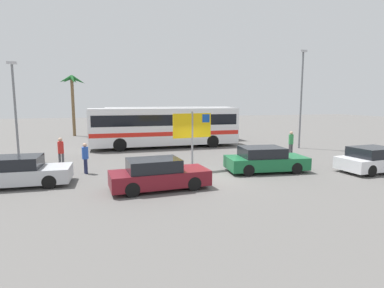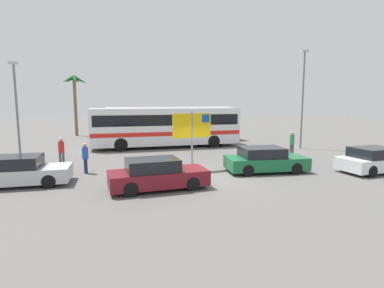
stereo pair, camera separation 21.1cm
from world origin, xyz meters
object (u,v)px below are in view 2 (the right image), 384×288
at_px(pedestrian_by_bus, 292,142).
at_px(car_white, 375,160).
at_px(car_silver, 20,171).
at_px(pedestrian_near_sign, 85,156).
at_px(car_maroon, 157,174).
at_px(pedestrian_crossing_lot, 61,150).
at_px(bus_rear_coach, 172,122).
at_px(ferry_sign, 193,128).
at_px(car_green, 265,160).
at_px(bus_front_coach, 166,125).

bearing_deg(pedestrian_by_bus, car_white, -171.28).
bearing_deg(car_silver, pedestrian_near_sign, 33.13).
distance_m(car_maroon, pedestrian_crossing_lot, 7.29).
xyz_separation_m(bus_rear_coach, car_maroon, (-3.91, -15.77, -1.15)).
xyz_separation_m(bus_rear_coach, pedestrian_near_sign, (-7.04, -11.91, -0.84)).
bearing_deg(ferry_sign, pedestrian_crossing_lot, 150.59).
distance_m(ferry_sign, pedestrian_near_sign, 5.79).
bearing_deg(car_green, ferry_sign, 166.24).
xyz_separation_m(car_maroon, pedestrian_crossing_lot, (-4.52, 5.70, 0.38)).
height_order(car_green, car_white, same).
height_order(bus_rear_coach, car_white, bus_rear_coach).
relative_size(ferry_sign, car_green, 0.73).
height_order(car_silver, pedestrian_near_sign, pedestrian_near_sign).
bearing_deg(car_silver, car_green, -0.34).
bearing_deg(pedestrian_crossing_lot, bus_rear_coach, -25.90).
bearing_deg(car_silver, bus_front_coach, 50.79).
bearing_deg(pedestrian_near_sign, car_white, -34.58).
height_order(pedestrian_near_sign, pedestrian_crossing_lot, pedestrian_crossing_lot).
height_order(bus_rear_coach, car_silver, bus_rear_coach).
distance_m(bus_front_coach, car_white, 14.93).
relative_size(bus_front_coach, ferry_sign, 3.70).
xyz_separation_m(car_silver, pedestrian_by_bus, (15.95, 3.31, 0.37)).
relative_size(car_green, car_white, 1.05).
distance_m(bus_rear_coach, pedestrian_near_sign, 13.86).
distance_m(car_white, car_maroon, 11.69).
height_order(pedestrian_near_sign, pedestrian_by_bus, pedestrian_by_bus).
relative_size(bus_front_coach, pedestrian_crossing_lot, 6.88).
xyz_separation_m(bus_rear_coach, car_green, (2.16, -14.00, -1.15)).
bearing_deg(ferry_sign, car_maroon, -137.19).
relative_size(bus_front_coach, car_maroon, 2.77).
relative_size(bus_rear_coach, ferry_sign, 3.70).
xyz_separation_m(ferry_sign, car_maroon, (-2.44, -3.05, -1.69)).
xyz_separation_m(car_green, pedestrian_near_sign, (-9.20, 2.09, 0.30)).
xyz_separation_m(car_silver, car_maroon, (5.83, -2.20, -0.00)).
xyz_separation_m(car_green, pedestrian_by_bus, (4.05, 3.75, 0.37)).
distance_m(pedestrian_by_bus, pedestrian_crossing_lot, 14.64).
distance_m(car_green, car_maroon, 6.32).
height_order(ferry_sign, pedestrian_by_bus, ferry_sign).
bearing_deg(pedestrian_near_sign, ferry_sign, -28.78).
xyz_separation_m(pedestrian_by_bus, pedestrian_crossing_lot, (-14.64, 0.19, 0.01)).
bearing_deg(pedestrian_near_sign, bus_front_coach, 34.03).
xyz_separation_m(car_green, car_maroon, (-6.07, -1.77, -0.00)).
xyz_separation_m(car_white, pedestrian_near_sign, (-14.82, 3.71, 0.31)).
distance_m(bus_front_coach, pedestrian_crossing_lot, 9.54).
bearing_deg(bus_front_coach, car_silver, -130.97).
xyz_separation_m(car_maroon, pedestrian_by_bus, (10.12, 5.52, 0.37)).
height_order(car_green, car_silver, same).
relative_size(car_silver, pedestrian_crossing_lot, 2.44).
bearing_deg(pedestrian_crossing_lot, car_silver, 173.46).
xyz_separation_m(car_maroon, pedestrian_near_sign, (-3.13, 3.85, 0.31)).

